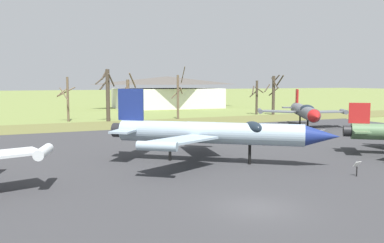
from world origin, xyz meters
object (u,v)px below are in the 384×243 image
info_placard_front_left (322,133)px  info_placard_rear_center (357,167)px  jet_fighter_rear_center (214,132)px  visitor_building (167,93)px  jet_fighter_front_left (304,111)px

info_placard_front_left → info_placard_rear_center: size_ratio=0.97×
jet_fighter_rear_center → info_placard_front_left: bearing=22.3°
info_placard_rear_center → jet_fighter_rear_center: bearing=129.1°
info_placard_front_left → visitor_building: visitor_building is taller
jet_fighter_front_left → info_placard_rear_center: 28.28m
jet_fighter_rear_center → visitor_building: size_ratio=0.57×
jet_fighter_front_left → info_placard_front_left: bearing=-117.7°
jet_fighter_rear_center → visitor_building: 69.44m
jet_fighter_front_left → visitor_building: visitor_building is taller
jet_fighter_front_left → visitor_building: size_ratio=0.58×
jet_fighter_front_left → info_placard_front_left: 9.67m
jet_fighter_front_left → visitor_building: 50.56m
info_placard_front_left → jet_fighter_rear_center: size_ratio=0.07×
info_placard_rear_center → info_placard_front_left: bearing=55.1°
jet_fighter_front_left → jet_fighter_rear_center: bearing=-144.6°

